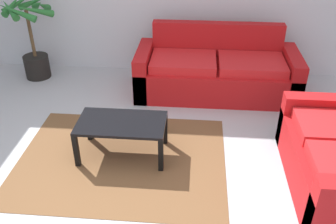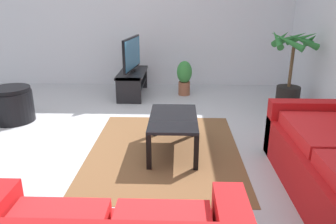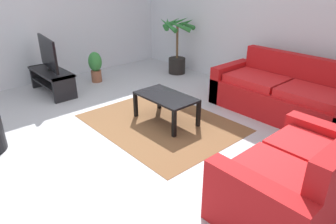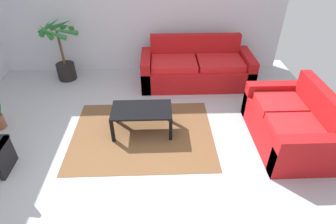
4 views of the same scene
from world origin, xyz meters
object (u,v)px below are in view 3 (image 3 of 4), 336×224
at_px(tv_stand, 52,78).
at_px(potted_plant_small, 95,66).
at_px(potted_palm, 177,47).
at_px(coffee_table, 166,99).
at_px(couch_main, 284,96).
at_px(tv, 48,53).
at_px(couch_loveseat, 297,181).

xyz_separation_m(tv_stand, potted_plant_small, (-0.04, 0.92, 0.06)).
distance_m(tv_stand, potted_palm, 2.65).
bearing_deg(potted_plant_small, coffee_table, -3.83).
xyz_separation_m(couch_main, potted_palm, (-2.68, 0.26, 0.28)).
bearing_deg(tv, couch_main, 34.61).
bearing_deg(couch_main, tv_stand, -145.36).
bearing_deg(potted_palm, coffee_table, -47.23).
relative_size(coffee_table, potted_plant_small, 1.50).
bearing_deg(coffee_table, tv, -161.55).
distance_m(tv_stand, coffee_table, 2.42).
distance_m(tv, potted_palm, 2.64).
distance_m(couch_loveseat, potted_plant_small, 4.54).
bearing_deg(tv_stand, couch_loveseat, 5.76).
xyz_separation_m(tv, coffee_table, (2.29, 0.77, -0.39)).
distance_m(couch_main, tv_stand, 4.04).
xyz_separation_m(couch_loveseat, coffee_table, (-2.18, 0.32, 0.06)).
xyz_separation_m(coffee_table, potted_plant_small, (-2.33, 0.16, -0.02)).
height_order(couch_main, couch_loveseat, same).
bearing_deg(couch_loveseat, potted_palm, 151.24).
xyz_separation_m(coffee_table, potted_palm, (-1.65, 1.79, 0.22)).
bearing_deg(couch_loveseat, potted_plant_small, 174.01).
height_order(tv_stand, potted_plant_small, potted_plant_small).
xyz_separation_m(couch_main, tv_stand, (-3.32, -2.30, -0.02)).
distance_m(couch_loveseat, potted_palm, 4.39).
bearing_deg(coffee_table, potted_plant_small, 176.17).
bearing_deg(tv, tv_stand, -97.32).
bearing_deg(couch_main, tv, -145.39).
bearing_deg(potted_plant_small, couch_main, 22.19).
xyz_separation_m(tv_stand, potted_palm, (0.64, 2.56, 0.29)).
relative_size(couch_main, tv_stand, 1.98).
bearing_deg(couch_loveseat, tv_stand, -174.24).
relative_size(couch_loveseat, tv_stand, 1.38).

